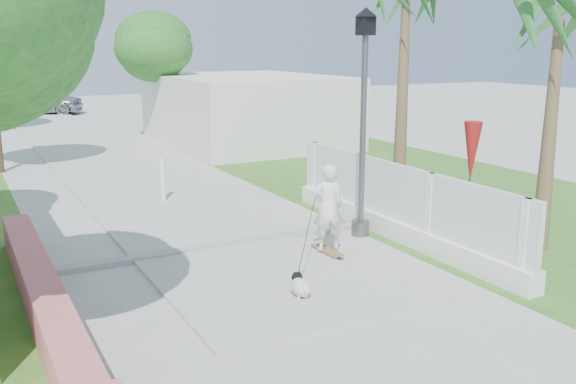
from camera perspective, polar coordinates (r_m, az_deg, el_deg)
path_strip at (r=25.43m, az=-18.07°, el=3.91°), size 3.20×36.00×0.06m
curb at (r=12.17m, az=-6.34°, el=-4.84°), size 6.50×0.25×0.10m
grass_right at (r=17.41m, az=13.01°, el=0.20°), size 8.00×20.00×0.01m
pink_wall at (r=9.09m, az=-20.39°, el=-10.18°), size 0.45×8.20×0.80m
lattice_fence at (r=12.81m, az=9.59°, el=-1.74°), size 0.35×7.00×1.50m
building_right at (r=25.10m, az=-3.75°, el=7.34°), size 6.00×8.00×2.60m
street_lamp at (r=12.58m, az=6.71°, el=6.81°), size 0.44×0.44×4.44m
bollard at (r=15.77m, az=-11.07°, el=1.12°), size 0.14×0.14×1.09m
patio_umbrella at (r=13.10m, az=16.01°, el=3.37°), size 0.36×0.36×2.30m
tree_path_right at (r=25.87m, az=-11.43°, el=12.15°), size 3.00×3.00×4.79m
palm_far at (r=14.34m, az=10.42°, el=15.68°), size 1.80×1.80×5.30m
palm_near at (r=12.49m, az=22.93°, el=12.89°), size 1.80×1.80×4.70m
skateboarder at (r=10.80m, az=1.98°, el=-3.28°), size 1.79×1.87×1.69m
dog at (r=9.74m, az=1.07°, el=-8.34°), size 0.35×0.57×0.40m
parked_car at (r=38.03m, az=-21.47°, el=7.69°), size 5.27×3.70×1.67m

